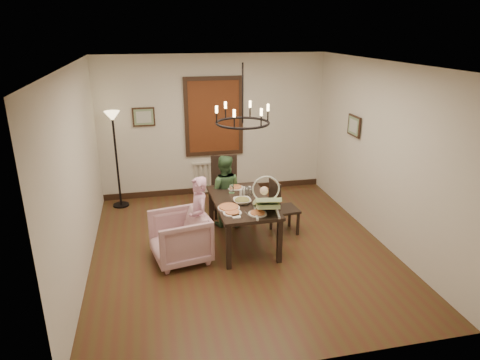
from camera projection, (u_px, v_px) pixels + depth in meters
name	position (u px, v px, depth m)	size (l,w,h in m)	color
room_shell	(236.00, 156.00, 6.55)	(4.51, 5.00, 2.81)	#463318
dining_table	(242.00, 205.00, 6.65)	(0.91, 1.57, 0.73)	black
chair_far	(225.00, 187.00, 7.72)	(0.48, 0.48, 1.09)	black
chair_right	(285.00, 206.00, 7.06)	(0.42, 0.42, 0.94)	black
armchair	(180.00, 237.00, 6.25)	(0.78, 0.80, 0.73)	#D4A2A3
elderly_woman	(199.00, 225.00, 6.29)	(0.38, 0.25, 1.04)	#EAA5C7
seated_man	(224.00, 197.00, 7.32)	(0.51, 0.40, 1.04)	#3F653C
baby_bouncer	(267.00, 201.00, 6.13)	(0.42, 0.58, 0.38)	#C0E79F
salad_bowl	(242.00, 201.00, 6.51)	(0.33, 0.33, 0.08)	white
pizza_platter	(229.00, 207.00, 6.32)	(0.33, 0.33, 0.04)	tan
drinking_glass	(250.00, 192.00, 6.75)	(0.08, 0.08, 0.15)	silver
window_blinds	(214.00, 117.00, 8.41)	(1.00, 0.03, 1.40)	brown
radiator	(215.00, 176.00, 8.85)	(0.92, 0.12, 0.62)	silver
picture_back	(144.00, 117.00, 8.13)	(0.42, 0.03, 0.36)	black
picture_right	(354.00, 126.00, 7.40)	(0.42, 0.03, 0.36)	black
floor_lamp	(117.00, 161.00, 7.98)	(0.30, 0.30, 1.80)	black
chandelier	(243.00, 123.00, 6.21)	(0.80, 0.80, 0.04)	black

